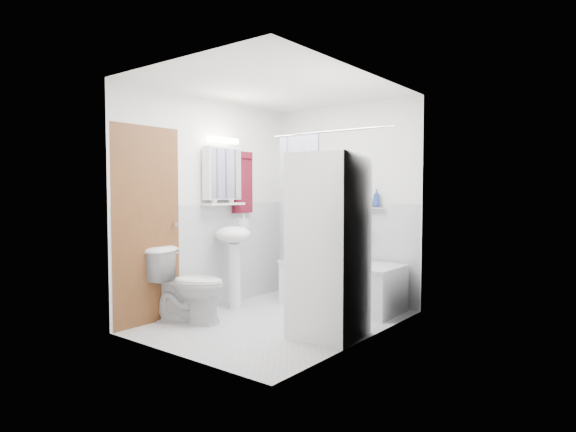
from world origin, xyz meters
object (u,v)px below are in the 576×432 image
Objects in this scene: sink at (234,248)px; washer_dryer at (328,246)px; bathtub at (342,283)px; toilet at (189,285)px.

sink is 0.62× the size of washer_dryer.
bathtub is 1.31m from sink.
sink is (-0.95, -0.80, 0.41)m from bathtub.
sink is 1.34× the size of toilet.
sink is 1.45m from washer_dryer.
bathtub is 1.75m from toilet.
washer_dryer is (1.43, -0.22, 0.14)m from sink.
bathtub is at bearing 39.90° from sink.
sink is at bearing -20.29° from toilet.
toilet is (-0.92, -1.49, 0.09)m from bathtub.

